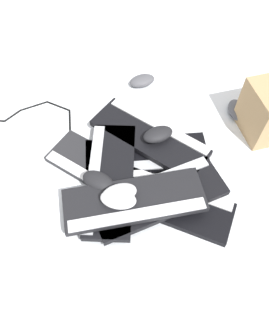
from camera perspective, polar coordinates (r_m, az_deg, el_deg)
name	(u,v)px	position (r m, az deg, el deg)	size (l,w,h in m)	color
ground_plane	(155,184)	(1.14, 3.62, -2.74)	(3.20, 3.20, 0.00)	silver
keyboard_0	(106,173)	(1.15, -5.01, -0.85)	(0.44, 0.39, 0.03)	#232326
keyboard_1	(166,201)	(1.10, 5.55, -5.68)	(0.46, 0.34, 0.03)	black
keyboard_2	(147,155)	(1.19, 2.15, 2.29)	(0.44, 0.16, 0.03)	black
keyboard_3	(110,178)	(1.10, -4.30, -1.71)	(0.21, 0.46, 0.03)	black
keyboard_4	(158,197)	(1.07, 4.05, -5.10)	(0.46, 0.28, 0.03)	black
keyboard_5	(134,201)	(1.02, -0.01, -5.80)	(0.45, 0.19, 0.03)	black
keyboard_6	(151,137)	(1.20, 2.85, 5.44)	(0.43, 0.41, 0.03)	black
mouse_0	(158,134)	(1.16, 4.11, 5.86)	(0.11, 0.07, 0.04)	black
mouse_1	(119,194)	(1.00, -2.69, -4.47)	(0.11, 0.07, 0.04)	silver
mouse_2	(237,110)	(1.38, 17.37, 9.62)	(0.11, 0.07, 0.04)	#4C4C51
mouse_3	(142,81)	(1.44, 1.32, 14.96)	(0.11, 0.07, 0.04)	#4C4C51
mouse_4	(98,181)	(1.06, -6.35, -2.28)	(0.11, 0.07, 0.04)	black
mouse_5	(118,199)	(0.99, -2.84, -5.42)	(0.11, 0.07, 0.04)	silver
cable_0	(27,114)	(1.39, -18.15, 8.98)	(0.43, 0.18, 0.01)	black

